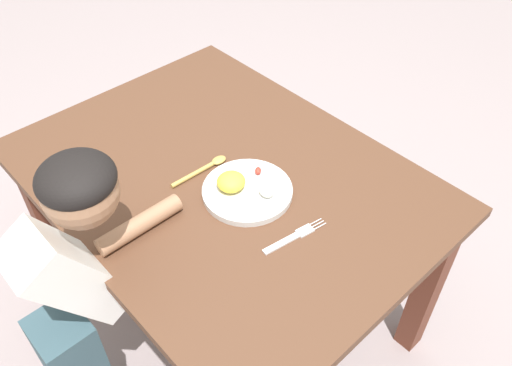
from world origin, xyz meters
TOP-DOWN VIEW (x-y plane):
  - ground_plane at (0.00, 0.00)m, footprint 8.00×8.00m
  - dining_table at (0.00, 0.00)m, footprint 1.26×0.94m
  - plate at (0.11, -0.01)m, footprint 0.26×0.26m
  - fork at (0.32, -0.03)m, footprint 0.05×0.20m
  - spoon at (-0.05, -0.02)m, footprint 0.04×0.20m
  - person at (0.02, -0.52)m, footprint 0.18×0.49m

SIDE VIEW (x-z plane):
  - ground_plane at x=0.00m, z-range 0.00..0.00m
  - person at x=0.02m, z-range 0.08..1.13m
  - dining_table at x=0.00m, z-range 0.25..0.97m
  - fork at x=0.32m, z-range 0.73..0.73m
  - spoon at x=-0.05m, z-range 0.73..0.74m
  - plate at x=0.11m, z-range 0.71..0.78m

